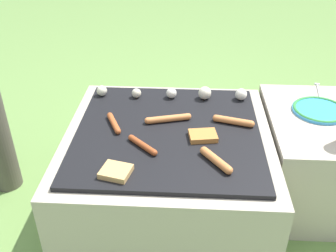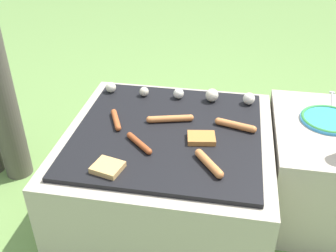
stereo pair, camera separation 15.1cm
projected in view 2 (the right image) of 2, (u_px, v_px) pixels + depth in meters
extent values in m
plane|color=#608442|center=(168.00, 207.00, 1.74)|extent=(14.00, 14.00, 0.00)
cube|color=#A89E8C|center=(168.00, 173.00, 1.64)|extent=(0.81, 0.81, 0.39)
cube|color=black|center=(168.00, 132.00, 1.53)|extent=(0.71, 0.71, 0.02)
cube|color=#A89E8C|center=(320.00, 168.00, 1.65)|extent=(0.42, 0.59, 0.41)
cylinder|color=#4C473D|center=(1.00, 96.00, 1.73)|extent=(0.12, 0.12, 0.85)
cylinder|color=#C6753D|center=(170.00, 119.00, 1.58)|extent=(0.17, 0.07, 0.03)
sphere|color=#C6753D|center=(150.00, 119.00, 1.57)|extent=(0.03, 0.03, 0.03)
sphere|color=#C6753D|center=(191.00, 118.00, 1.58)|extent=(0.03, 0.03, 0.03)
cylinder|color=#C6753D|center=(209.00, 163.00, 1.33)|extent=(0.10, 0.12, 0.03)
sphere|color=#C6753D|center=(220.00, 174.00, 1.28)|extent=(0.03, 0.03, 0.03)
sphere|color=#C6753D|center=(199.00, 153.00, 1.38)|extent=(0.03, 0.03, 0.03)
cylinder|color=#93421E|center=(139.00, 143.00, 1.43)|extent=(0.11, 0.11, 0.02)
sphere|color=#93421E|center=(130.00, 135.00, 1.48)|extent=(0.02, 0.02, 0.02)
sphere|color=#93421E|center=(149.00, 152.00, 1.39)|extent=(0.02, 0.02, 0.02)
cylinder|color=#A34C23|center=(116.00, 120.00, 1.57)|extent=(0.07, 0.13, 0.02)
sphere|color=#A34C23|center=(114.00, 112.00, 1.62)|extent=(0.02, 0.02, 0.02)
sphere|color=#A34C23|center=(118.00, 128.00, 1.52)|extent=(0.02, 0.02, 0.02)
cylinder|color=#C6753D|center=(235.00, 125.00, 1.53)|extent=(0.14, 0.06, 0.03)
sphere|color=#C6753D|center=(253.00, 129.00, 1.51)|extent=(0.03, 0.03, 0.03)
sphere|color=#C6753D|center=(218.00, 121.00, 1.56)|extent=(0.03, 0.03, 0.03)
cube|color=#B27033|center=(201.00, 138.00, 1.46)|extent=(0.11, 0.09, 0.02)
cube|color=tan|center=(108.00, 167.00, 1.32)|extent=(0.11, 0.11, 0.02)
sphere|color=beige|center=(111.00, 87.00, 1.79)|extent=(0.05, 0.05, 0.05)
sphere|color=beige|center=(144.00, 92.00, 1.76)|extent=(0.04, 0.04, 0.04)
sphere|color=silver|center=(178.00, 93.00, 1.74)|extent=(0.05, 0.05, 0.05)
sphere|color=beige|center=(212.00, 95.00, 1.71)|extent=(0.06, 0.06, 0.06)
sphere|color=silver|center=(249.00, 99.00, 1.69)|extent=(0.05, 0.05, 0.05)
cylinder|color=#338CCC|center=(329.00, 120.00, 1.58)|extent=(0.22, 0.22, 0.01)
torus|color=#338C3F|center=(329.00, 119.00, 1.58)|extent=(0.22, 0.22, 0.01)
cylinder|color=silver|center=(332.00, 102.00, 1.71)|extent=(0.04, 0.20, 0.01)
cube|color=silver|center=(332.00, 93.00, 1.79)|extent=(0.02, 0.01, 0.01)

